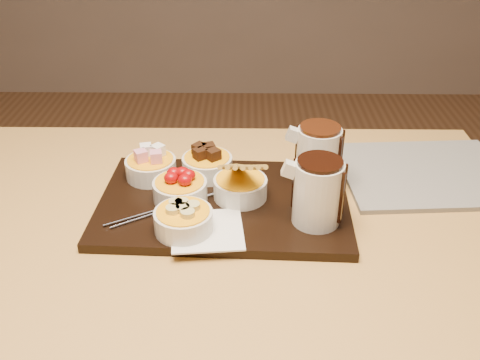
{
  "coord_description": "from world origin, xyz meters",
  "views": [
    {
      "loc": [
        0.08,
        -0.77,
        1.31
      ],
      "look_at": [
        0.07,
        0.06,
        0.81
      ],
      "focal_mm": 40.0,
      "sensor_mm": 36.0,
      "label": 1
    }
  ],
  "objects_px": {
    "serving_board": "(224,203)",
    "bowl_strawberries": "(180,191)",
    "pitcher_dark_chocolate": "(318,193)",
    "newspaper": "(425,173)",
    "dining_table": "(205,268)",
    "pitcher_milk_chocolate": "(318,157)"
  },
  "relations": [
    {
      "from": "serving_board",
      "to": "newspaper",
      "type": "bearing_deg",
      "value": 18.92
    },
    {
      "from": "newspaper",
      "to": "pitcher_milk_chocolate",
      "type": "bearing_deg",
      "value": -169.34
    },
    {
      "from": "pitcher_dark_chocolate",
      "to": "pitcher_milk_chocolate",
      "type": "height_order",
      "value": "same"
    },
    {
      "from": "pitcher_dark_chocolate",
      "to": "pitcher_milk_chocolate",
      "type": "xyz_separation_m",
      "value": [
        0.02,
        0.13,
        0.0
      ]
    },
    {
      "from": "newspaper",
      "to": "dining_table",
      "type": "bearing_deg",
      "value": -161.67
    },
    {
      "from": "pitcher_milk_chocolate",
      "to": "newspaper",
      "type": "bearing_deg",
      "value": 16.66
    },
    {
      "from": "serving_board",
      "to": "bowl_strawberries",
      "type": "relative_size",
      "value": 4.6
    },
    {
      "from": "bowl_strawberries",
      "to": "pitcher_milk_chocolate",
      "type": "distance_m",
      "value": 0.27
    },
    {
      "from": "pitcher_dark_chocolate",
      "to": "newspaper",
      "type": "bearing_deg",
      "value": 39.6
    },
    {
      "from": "serving_board",
      "to": "pitcher_dark_chocolate",
      "type": "relative_size",
      "value": 4.02
    },
    {
      "from": "pitcher_dark_chocolate",
      "to": "newspaper",
      "type": "relative_size",
      "value": 0.34
    },
    {
      "from": "newspaper",
      "to": "pitcher_dark_chocolate",
      "type": "bearing_deg",
      "value": -146.4
    },
    {
      "from": "bowl_strawberries",
      "to": "serving_board",
      "type": "bearing_deg",
      "value": 1.34
    },
    {
      "from": "serving_board",
      "to": "bowl_strawberries",
      "type": "height_order",
      "value": "bowl_strawberries"
    },
    {
      "from": "pitcher_dark_chocolate",
      "to": "newspaper",
      "type": "distance_m",
      "value": 0.32
    },
    {
      "from": "dining_table",
      "to": "bowl_strawberries",
      "type": "xyz_separation_m",
      "value": [
        -0.04,
        0.06,
        0.14
      ]
    },
    {
      "from": "newspaper",
      "to": "serving_board",
      "type": "bearing_deg",
      "value": -167.08
    },
    {
      "from": "dining_table",
      "to": "bowl_strawberries",
      "type": "relative_size",
      "value": 12.0
    },
    {
      "from": "pitcher_dark_chocolate",
      "to": "pitcher_milk_chocolate",
      "type": "relative_size",
      "value": 1.0
    },
    {
      "from": "serving_board",
      "to": "pitcher_dark_chocolate",
      "type": "bearing_deg",
      "value": -19.98
    },
    {
      "from": "pitcher_milk_chocolate",
      "to": "pitcher_dark_chocolate",
      "type": "bearing_deg",
      "value": -94.4
    },
    {
      "from": "dining_table",
      "to": "serving_board",
      "type": "relative_size",
      "value": 2.61
    }
  ]
}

